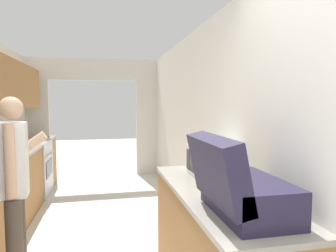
{
  "coord_description": "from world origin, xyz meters",
  "views": [
    {
      "loc": [
        0.22,
        -1.08,
        1.59
      ],
      "look_at": [
        1.24,
        3.69,
        1.2
      ],
      "focal_mm": 32.0,
      "sensor_mm": 36.0,
      "label": 1
    }
  ],
  "objects_px": {
    "range_oven": "(30,168)",
    "microwave": "(211,162)",
    "suitcase": "(237,187)",
    "person": "(14,189)",
    "book_stack": "(214,186)"
  },
  "relations": [
    {
      "from": "range_oven",
      "to": "microwave",
      "type": "relative_size",
      "value": 2.3
    },
    {
      "from": "suitcase",
      "to": "microwave",
      "type": "relative_size",
      "value": 1.43
    },
    {
      "from": "person",
      "to": "microwave",
      "type": "height_order",
      "value": "person"
    },
    {
      "from": "microwave",
      "to": "book_stack",
      "type": "relative_size",
      "value": 1.68
    },
    {
      "from": "microwave",
      "to": "range_oven",
      "type": "bearing_deg",
      "value": 127.39
    },
    {
      "from": "microwave",
      "to": "book_stack",
      "type": "height_order",
      "value": "microwave"
    },
    {
      "from": "range_oven",
      "to": "microwave",
      "type": "xyz_separation_m",
      "value": [
        2.2,
        -2.88,
        0.59
      ]
    },
    {
      "from": "person",
      "to": "suitcase",
      "type": "distance_m",
      "value": 1.82
    },
    {
      "from": "book_stack",
      "to": "microwave",
      "type": "bearing_deg",
      "value": 72.54
    },
    {
      "from": "range_oven",
      "to": "suitcase",
      "type": "xyz_separation_m",
      "value": [
        2.02,
        -3.8,
        0.62
      ]
    },
    {
      "from": "range_oven",
      "to": "microwave",
      "type": "height_order",
      "value": "microwave"
    },
    {
      "from": "microwave",
      "to": "book_stack",
      "type": "xyz_separation_m",
      "value": [
        -0.13,
        -0.41,
        -0.11
      ]
    },
    {
      "from": "suitcase",
      "to": "microwave",
      "type": "distance_m",
      "value": 0.93
    },
    {
      "from": "range_oven",
      "to": "book_stack",
      "type": "xyz_separation_m",
      "value": [
        2.07,
        -3.29,
        0.48
      ]
    },
    {
      "from": "suitcase",
      "to": "microwave",
      "type": "bearing_deg",
      "value": 79.01
    }
  ]
}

